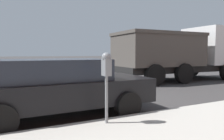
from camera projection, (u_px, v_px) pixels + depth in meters
The scene contains 4 objects.
ground_plane at pixel (67, 105), 6.62m from camera, with size 220.00×220.00×0.00m, color #3D3A3A.
parking_meter at pixel (106, 70), 4.35m from camera, with size 0.21×0.19×1.43m.
car_black at pixel (59, 86), 5.37m from camera, with size 2.10×4.39×1.41m.
dump_truck at pixel (178, 52), 12.56m from camera, with size 3.17×7.39×3.11m.
Camera 1 is at (-6.42, 1.75, 1.55)m, focal length 35.00 mm.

